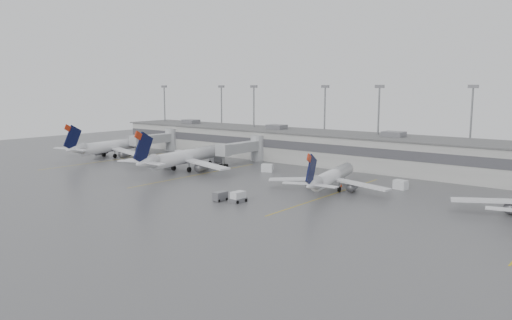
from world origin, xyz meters
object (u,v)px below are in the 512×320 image
Objects in this scene: jet_mid_left at (183,157)px; jet_mid_right at (331,177)px; baggage_tug at (238,198)px; jet_far_left at (110,146)px.

jet_mid_right is at bearing -6.23° from jet_mid_left.
baggage_tug is at bearing -124.14° from jet_mid_right.
jet_mid_left is (33.82, -3.41, 0.14)m from jet_far_left.
jet_far_left is 33.99m from jet_mid_left.
jet_mid_left is 1.24× the size of jet_mid_right.
jet_far_left is 10.51× the size of baggage_tug.
baggage_tug is (65.69, -19.97, -2.52)m from jet_far_left.
jet_mid_right is 20.45m from baggage_tug.
jet_far_left is 1.19× the size of jet_mid_right.
jet_mid_left reaches higher than baggage_tug.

